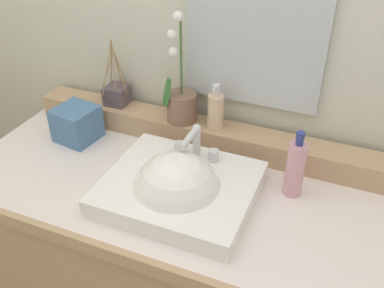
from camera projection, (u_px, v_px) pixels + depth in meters
The scene contains 10 objects.
wall_back at pixel (249, 4), 1.35m from camera, with size 3.41×0.20×2.52m, color beige.
vanity_cabinet at pixel (198, 281), 1.50m from camera, with size 1.48×0.61×0.83m.
back_ledge at pixel (226, 138), 1.43m from camera, with size 1.40×0.11×0.08m, color tan.
sink_basin at pixel (178, 192), 1.23m from camera, with size 0.42×0.37×0.28m.
potted_plant at pixel (181, 100), 1.42m from camera, with size 0.11×0.11×0.37m.
soap_dispenser at pixel (216, 110), 1.38m from camera, with size 0.05×0.05×0.15m.
reed_diffuser at pixel (117, 94), 1.53m from camera, with size 0.09×0.10×0.24m.
lotion_bottle at pixel (295, 168), 1.21m from camera, with size 0.05×0.06×0.21m.
tissue_box at pixel (77, 124), 1.48m from camera, with size 0.13×0.13×0.12m, color teal.
mirror at pixel (257, 7), 1.23m from camera, with size 0.43×0.02×0.61m, color silver.
Camera 1 is at (0.36, -0.92, 1.64)m, focal length 40.37 mm.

